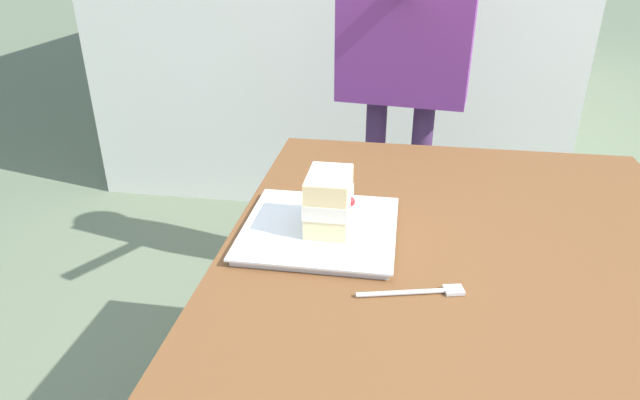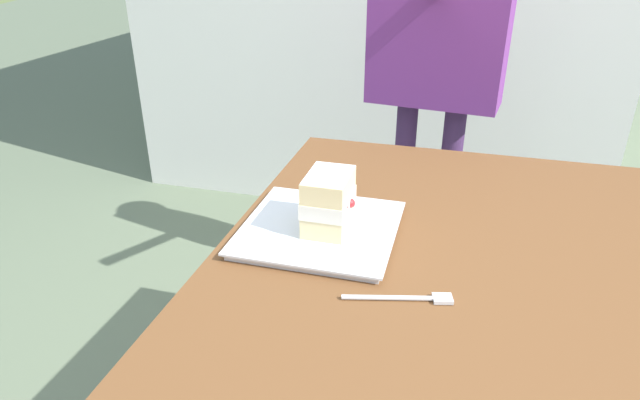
# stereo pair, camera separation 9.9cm
# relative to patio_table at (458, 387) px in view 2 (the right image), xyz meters

# --- Properties ---
(patio_table) EXTENTS (1.44, 0.88, 0.78)m
(patio_table) POSITION_rel_patio_table_xyz_m (0.00, 0.00, 0.00)
(patio_table) COLOR brown
(patio_table) RESTS_ON ground
(dessert_plate) EXTENTS (0.28, 0.28, 0.02)m
(dessert_plate) POSITION_rel_patio_table_xyz_m (0.22, 0.28, 0.11)
(dessert_plate) COLOR white
(dessert_plate) RESTS_ON patio_table
(cake_slice) EXTENTS (0.11, 0.09, 0.11)m
(cake_slice) POSITION_rel_patio_table_xyz_m (0.21, 0.26, 0.18)
(cake_slice) COLOR beige
(cake_slice) RESTS_ON dessert_plate
(dessert_fork) EXTENTS (0.06, 0.17, 0.01)m
(dessert_fork) POSITION_rel_patio_table_xyz_m (0.05, 0.09, 0.11)
(dessert_fork) COLOR silver
(dessert_fork) RESTS_ON patio_table
(diner_person) EXTENTS (0.56, 0.44, 1.54)m
(diner_person) POSITION_rel_patio_table_xyz_m (1.15, 0.15, 0.36)
(diner_person) COLOR #452855
(diner_person) RESTS_ON ground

